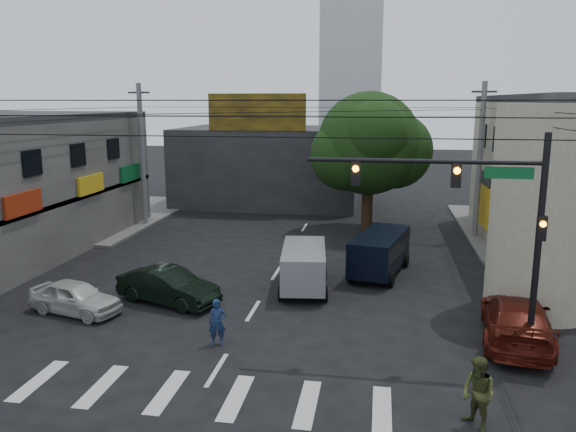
% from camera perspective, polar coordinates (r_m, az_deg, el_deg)
% --- Properties ---
extents(ground, '(160.00, 160.00, 0.00)m').
position_cam_1_polar(ground, '(20.56, -4.83, -11.57)').
color(ground, black).
rests_on(ground, ground).
extents(sidewalk_far_left, '(16.00, 16.00, 0.15)m').
position_cam_1_polar(sidewalk_far_left, '(43.58, -22.29, 0.15)').
color(sidewalk_far_left, '#514F4C').
rests_on(sidewalk_far_left, ground).
extents(corner_column, '(4.00, 4.00, 8.00)m').
position_cam_1_polar(corner_column, '(23.52, 24.64, 0.55)').
color(corner_column, gray).
rests_on(corner_column, ground).
extents(building_far, '(14.00, 10.00, 6.00)m').
position_cam_1_polar(building_far, '(45.44, -1.79, 5.19)').
color(building_far, '#232326').
rests_on(building_far, ground).
extents(billboard, '(7.00, 0.30, 2.60)m').
position_cam_1_polar(billboard, '(40.37, -3.19, 10.49)').
color(billboard, olive).
rests_on(billboard, building_far).
extents(tower_distant, '(9.00, 9.00, 44.00)m').
position_cam_1_polar(tower_distant, '(89.52, 6.64, 20.49)').
color(tower_distant, silver).
rests_on(tower_distant, ground).
extents(street_tree, '(6.40, 6.40, 8.70)m').
position_cam_1_polar(street_tree, '(35.41, 8.21, 7.27)').
color(street_tree, black).
rests_on(street_tree, ground).
extents(traffic_gantry, '(7.10, 0.35, 7.20)m').
position_cam_1_polar(traffic_gantry, '(17.87, 19.14, 0.48)').
color(traffic_gantry, black).
rests_on(traffic_gantry, ground).
extents(utility_pole_far_left, '(0.32, 0.32, 9.20)m').
position_cam_1_polar(utility_pole_far_left, '(37.70, -14.60, 5.94)').
color(utility_pole_far_left, '#59595B').
rests_on(utility_pole_far_left, ground).
extents(utility_pole_far_right, '(0.32, 0.32, 9.20)m').
position_cam_1_polar(utility_pole_far_right, '(34.96, 18.89, 5.28)').
color(utility_pole_far_right, '#59595B').
rests_on(utility_pole_far_right, ground).
extents(dark_sedan, '(4.23, 5.30, 1.43)m').
position_cam_1_polar(dark_sedan, '(23.43, -12.08, -6.98)').
color(dark_sedan, black).
rests_on(dark_sedan, ground).
extents(white_compact, '(3.36, 4.51, 1.28)m').
position_cam_1_polar(white_compact, '(23.39, -20.80, -7.72)').
color(white_compact, '#B6B7B2').
rests_on(white_compact, ground).
extents(maroon_sedan, '(3.75, 6.04, 1.57)m').
position_cam_1_polar(maroon_sedan, '(20.92, 22.18, -9.70)').
color(maroon_sedan, '#4C120A').
rests_on(maroon_sedan, ground).
extents(silver_minivan, '(4.76, 2.81, 1.87)m').
position_cam_1_polar(silver_minivan, '(24.49, 1.62, -5.36)').
color(silver_minivan, gray).
rests_on(silver_minivan, ground).
extents(navy_van, '(5.74, 4.08, 1.96)m').
position_cam_1_polar(navy_van, '(26.92, 9.31, -3.84)').
color(navy_van, black).
rests_on(navy_van, ground).
extents(traffic_officer, '(0.78, 0.68, 1.60)m').
position_cam_1_polar(traffic_officer, '(19.27, -7.20, -10.68)').
color(traffic_officer, '#142447').
rests_on(traffic_officer, ground).
extents(pedestrian_olive, '(1.60, 1.59, 1.89)m').
position_cam_1_polar(pedestrian_olive, '(15.36, 18.77, -16.73)').
color(pedestrian_olive, '#373F1D').
rests_on(pedestrian_olive, ground).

